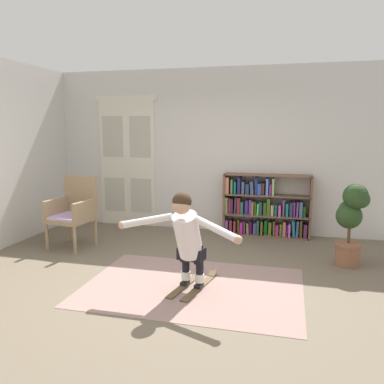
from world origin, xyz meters
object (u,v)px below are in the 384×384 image
(wicker_chair, at_px, (74,210))
(person_skier, at_px, (187,234))
(skis_pair, at_px, (194,284))
(potted_plant, at_px, (351,218))
(bookshelf, at_px, (263,208))

(wicker_chair, height_order, person_skier, person_skier)
(skis_pair, height_order, person_skier, person_skier)
(potted_plant, xyz_separation_m, skis_pair, (-1.89, -1.23, -0.63))
(wicker_chair, relative_size, potted_plant, 0.98)
(potted_plant, height_order, skis_pair, potted_plant)
(potted_plant, xyz_separation_m, person_skier, (-1.92, -1.41, 0.03))
(bookshelf, distance_m, skis_pair, 2.56)
(bookshelf, height_order, person_skier, person_skier)
(wicker_chair, xyz_separation_m, potted_plant, (4.10, 0.15, 0.07))
(bookshelf, bearing_deg, potted_plant, -43.97)
(wicker_chair, distance_m, potted_plant, 4.10)
(wicker_chair, distance_m, person_skier, 2.51)
(wicker_chair, bearing_deg, person_skier, -30.02)
(potted_plant, distance_m, person_skier, 2.38)
(wicker_chair, xyz_separation_m, person_skier, (2.17, -1.26, 0.10))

